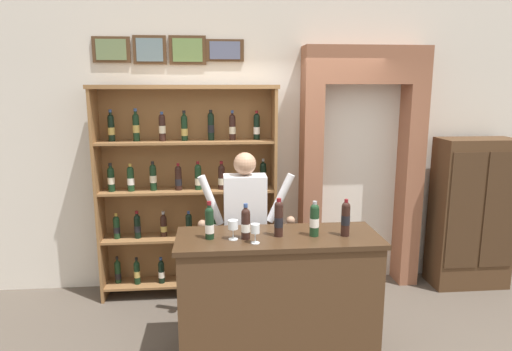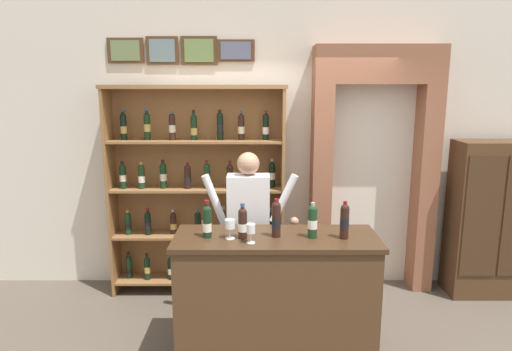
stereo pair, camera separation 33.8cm
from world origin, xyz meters
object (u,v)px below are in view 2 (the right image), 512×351
(tasting_counter, at_px, (275,296))
(shopkeeper, at_px, (248,220))
(tasting_bottle_grappa, at_px, (276,218))
(tasting_bottle_rosso, at_px, (312,221))
(tasting_bottle_chianti, at_px, (206,221))
(wine_glass_right, at_px, (250,230))
(side_cabinet, at_px, (490,219))
(tasting_bottle_super_tuscan, at_px, (242,223))
(wine_glass_center, at_px, (229,225))
(tasting_bottle_brunello, at_px, (344,220))
(wine_shelf, at_px, (197,186))

(tasting_counter, height_order, shopkeeper, shopkeeper)
(tasting_bottle_grappa, height_order, tasting_bottle_rosso, tasting_bottle_grappa)
(tasting_bottle_chianti, xyz_separation_m, tasting_bottle_rosso, (0.84, -0.01, 0.01))
(wine_glass_right, bearing_deg, tasting_bottle_chianti, 158.82)
(side_cabinet, height_order, tasting_bottle_super_tuscan, side_cabinet)
(tasting_bottle_super_tuscan, xyz_separation_m, tasting_bottle_rosso, (0.55, 0.02, 0.01))
(wine_glass_center, bearing_deg, shopkeeper, 77.18)
(tasting_bottle_grappa, height_order, wine_glass_right, tasting_bottle_grappa)
(tasting_bottle_chianti, xyz_separation_m, wine_glass_right, (0.35, -0.14, -0.03))
(tasting_bottle_chianti, relative_size, wine_glass_center, 1.93)
(tasting_counter, height_order, wine_glass_right, wine_glass_right)
(shopkeeper, height_order, tasting_bottle_grappa, shopkeeper)
(tasting_bottle_brunello, bearing_deg, side_cabinet, 33.63)
(shopkeeper, xyz_separation_m, tasting_bottle_grappa, (0.24, -0.55, 0.18))
(wine_shelf, distance_m, side_cabinet, 3.14)
(wine_shelf, distance_m, tasting_counter, 1.60)
(tasting_counter, distance_m, tasting_bottle_brunello, 0.86)
(tasting_bottle_brunello, xyz_separation_m, wine_glass_right, (-0.74, -0.11, -0.04))
(tasting_bottle_chianti, height_order, wine_glass_right, tasting_bottle_chianti)
(tasting_counter, bearing_deg, wine_glass_center, -170.96)
(tasting_bottle_super_tuscan, bearing_deg, side_cabinet, 24.69)
(wine_shelf, relative_size, wine_glass_center, 14.21)
(side_cabinet, height_order, tasting_bottle_grappa, side_cabinet)
(tasting_counter, bearing_deg, side_cabinet, 26.17)
(tasting_counter, bearing_deg, tasting_bottle_rosso, -6.43)
(wine_shelf, bearing_deg, wine_glass_center, -71.95)
(tasting_counter, relative_size, tasting_bottle_brunello, 5.43)
(tasting_counter, xyz_separation_m, wine_glass_right, (-0.20, -0.16, 0.63))
(tasting_bottle_chianti, bearing_deg, wine_glass_right, -21.18)
(wine_shelf, xyz_separation_m, tasting_bottle_brunello, (1.32, -1.28, 0.02))
(tasting_bottle_brunello, relative_size, wine_glass_right, 1.98)
(tasting_bottle_brunello, bearing_deg, tasting_bottle_chianti, 178.55)
(tasting_bottle_super_tuscan, bearing_deg, shopkeeper, 86.54)
(tasting_bottle_rosso, bearing_deg, shopkeeper, 132.22)
(tasting_bottle_rosso, relative_size, tasting_bottle_brunello, 0.95)
(tasting_bottle_chianti, height_order, tasting_bottle_grappa, tasting_bottle_grappa)
(tasting_bottle_super_tuscan, height_order, tasting_bottle_brunello, tasting_bottle_brunello)
(tasting_bottle_chianti, bearing_deg, tasting_bottle_super_tuscan, -5.30)
(shopkeeper, height_order, tasting_bottle_brunello, shopkeeper)
(tasting_bottle_chianti, distance_m, tasting_bottle_brunello, 1.08)
(tasting_bottle_brunello, bearing_deg, tasting_bottle_super_tuscan, 179.92)
(tasting_bottle_grappa, relative_size, tasting_bottle_brunello, 1.03)
(tasting_bottle_rosso, bearing_deg, side_cabinet, 29.90)
(tasting_bottle_grappa, bearing_deg, tasting_bottle_chianti, -178.77)
(wine_shelf, xyz_separation_m, tasting_counter, (0.79, -1.22, -0.65))
(side_cabinet, xyz_separation_m, tasting_bottle_grappa, (-2.33, -1.16, 0.36))
(tasting_bottle_grappa, bearing_deg, tasting_bottle_super_tuscan, -172.00)
(shopkeeper, bearing_deg, tasting_bottle_brunello, -37.53)
(shopkeeper, height_order, tasting_bottle_chianti, shopkeeper)
(tasting_bottle_rosso, relative_size, wine_glass_center, 1.83)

